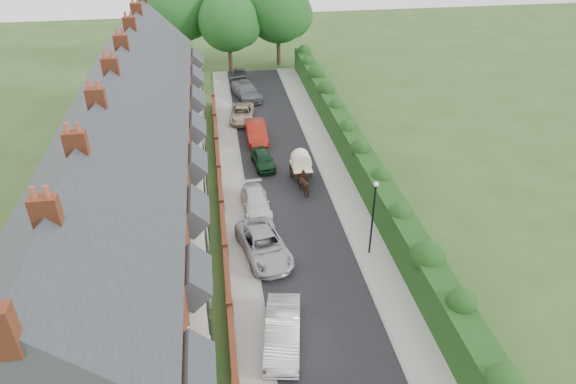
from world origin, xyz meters
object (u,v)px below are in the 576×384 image
car_silver_b (264,245)px  car_green (263,159)px  lamppost (374,209)px  horse (306,184)px  car_white (256,202)px  car_red (256,132)px  horse_cart (301,164)px  car_beige (242,114)px  car_silver_a (283,332)px  car_grey (246,91)px  car_black (240,76)px

car_silver_b → car_green: bearing=72.9°
lamppost → horse: bearing=108.6°
car_white → lamppost: bearing=-45.9°
car_silver_b → car_red: 16.17m
car_red → horse_cart: bearing=-70.8°
car_red → car_beige: (-0.89, 4.60, -0.14)m
lamppost → car_beige: (-6.16, 21.60, -2.64)m
car_silver_a → car_beige: bearing=99.8°
car_white → car_grey: bearing=83.9°
car_silver_a → lamppost: bearing=54.8°
car_silver_a → horse: size_ratio=2.67×
horse_cart → car_red: bearing=110.1°
lamppost → car_silver_a: 9.18m
car_beige → car_grey: car_grey is taller
car_white → car_green: bearing=76.1°
horse → car_red: bearing=-88.2°
car_green → horse_cart: 3.75m
car_white → car_black: 26.61m
car_silver_a → car_beige: car_silver_a is taller
car_red → car_grey: car_red is taller
car_green → car_grey: size_ratio=0.69×
car_red → car_grey: size_ratio=0.89×
car_silver_a → car_beige: size_ratio=1.03×
car_white → car_grey: 21.47m
car_white → horse_cart: 5.37m
car_silver_b → car_black: 31.66m
car_white → car_red: bearing=81.0°
car_red → car_beige: size_ratio=1.03×
horse → car_grey: bearing=-96.4°
car_silver_a → car_green: size_ratio=1.29×
car_beige → horse_cart: bearing=-66.2°
car_green → car_grey: car_grey is taller
car_beige → car_black: (0.56, 10.91, 0.02)m
car_silver_b → car_grey: size_ratio=0.99×
car_beige → car_silver_b: bearing=-83.5°
lamppost → car_green: bearing=113.1°
car_grey → car_black: 5.16m
car_beige → lamppost: bearing=-66.9°
horse_cart → car_grey: bearing=98.8°
car_silver_b → car_silver_a: bearing=-100.0°
car_silver_b → car_red: bearing=74.9°
car_beige → car_grey: bearing=88.7°
car_beige → car_black: bearing=94.2°
car_silver_a → horse_cart: size_ratio=1.46×
horse → lamppost: bearing=94.3°
car_white → car_beige: (0.24, 15.69, 0.01)m
car_beige → car_white: bearing=-83.7°
car_red → lamppost: bearing=-73.6°
car_black → car_white: bearing=-88.7°
car_silver_a → car_black: car_silver_a is taller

